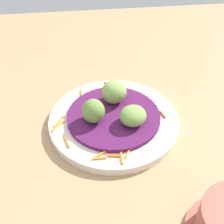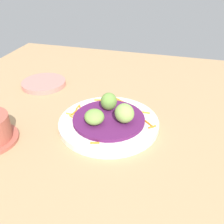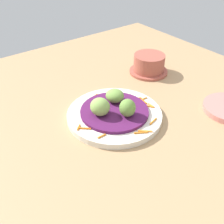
{
  "view_description": "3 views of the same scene",
  "coord_description": "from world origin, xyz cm",
  "px_view_note": "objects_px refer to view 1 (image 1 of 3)",
  "views": [
    {
      "loc": [
        -41.28,
        4.56,
        42.92
      ],
      "look_at": [
        0.15,
        -0.52,
        6.01
      ],
      "focal_mm": 49.12,
      "sensor_mm": 36.0,
      "label": 1
    },
    {
      "loc": [
        15.96,
        -51.21,
        38.64
      ],
      "look_at": [
        1.78,
        -0.49,
        5.88
      ],
      "focal_mm": 41.2,
      "sensor_mm": 36.0,
      "label": 2
    },
    {
      "loc": [
        36.54,
        44.66,
        45.43
      ],
      "look_at": [
        2.6,
        0.02,
        4.97
      ],
      "focal_mm": 44.35,
      "sensor_mm": 36.0,
      "label": 3
    }
  ],
  "objects_px": {
    "guac_scoop_right": "(94,112)",
    "guac_scoop_left": "(133,116)",
    "main_plate": "(114,121)",
    "guac_scoop_center": "(114,92)"
  },
  "relations": [
    {
      "from": "guac_scoop_center",
      "to": "guac_scoop_right",
      "type": "bearing_deg",
      "value": 141.07
    },
    {
      "from": "guac_scoop_left",
      "to": "guac_scoop_right",
      "type": "distance_m",
      "value": 0.07
    },
    {
      "from": "guac_scoop_center",
      "to": "guac_scoop_right",
      "type": "relative_size",
      "value": 1.08
    },
    {
      "from": "guac_scoop_center",
      "to": "guac_scoop_right",
      "type": "xyz_separation_m",
      "value": [
        -0.05,
        0.04,
        -0.0
      ]
    },
    {
      "from": "main_plate",
      "to": "guac_scoop_center",
      "type": "height_order",
      "value": "guac_scoop_center"
    },
    {
      "from": "guac_scoop_center",
      "to": "guac_scoop_left",
      "type": "bearing_deg",
      "value": -158.93
    },
    {
      "from": "guac_scoop_right",
      "to": "guac_scoop_left",
      "type": "bearing_deg",
      "value": -98.93
    },
    {
      "from": "guac_scoop_left",
      "to": "guac_scoop_right",
      "type": "relative_size",
      "value": 1.08
    },
    {
      "from": "main_plate",
      "to": "guac_scoop_center",
      "type": "relative_size",
      "value": 4.96
    },
    {
      "from": "main_plate",
      "to": "guac_scoop_right",
      "type": "xyz_separation_m",
      "value": [
        -0.01,
        0.04,
        0.04
      ]
    }
  ]
}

